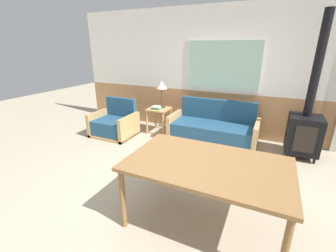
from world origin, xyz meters
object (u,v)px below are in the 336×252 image
dining_table (207,168)px  wood_stove (305,125)px  couch (213,130)px  side_table (159,113)px  table_lamp (162,86)px  armchair (114,125)px

dining_table → wood_stove: bearing=64.3°
couch → side_table: 1.27m
table_lamp → wood_stove: wood_stove is taller
armchair → dining_table: size_ratio=0.54×
table_lamp → dining_table: table_lamp is taller
armchair → side_table: size_ratio=1.58×
armchair → wood_stove: 3.76m
side_table → dining_table: size_ratio=0.34×
armchair → table_lamp: size_ratio=1.50×
couch → side_table: bearing=-179.8°
wood_stove → couch: bearing=-179.3°
couch → dining_table: 2.39m
dining_table → wood_stove: size_ratio=0.68×
armchair → wood_stove: size_ratio=0.37×
side_table → wood_stove: 2.87m
side_table → table_lamp: bearing=69.2°
side_table → wood_stove: bearing=0.5°
couch → side_table: (-1.25, -0.00, 0.21)m
side_table → armchair: bearing=-144.5°
side_table → dining_table: dining_table is taller
dining_table → wood_stove: 2.58m
wood_stove → dining_table: bearing=-115.7°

